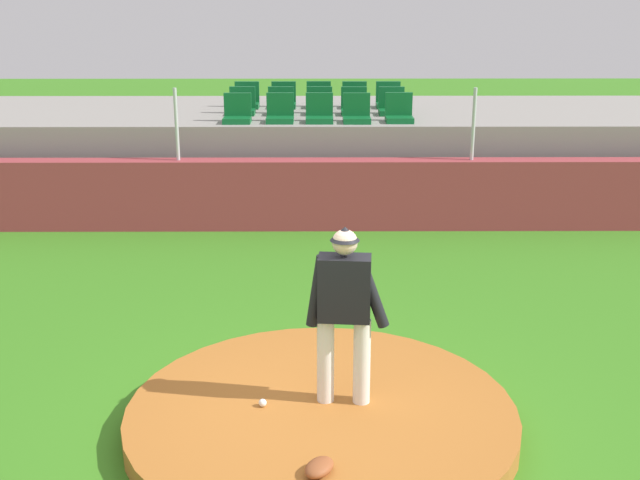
{
  "coord_description": "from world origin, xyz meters",
  "views": [
    {
      "loc": [
        -0.05,
        -6.45,
        3.87
      ],
      "look_at": [
        0.0,
        2.24,
        1.11
      ],
      "focal_mm": 44.41,
      "sensor_mm": 36.0,
      "label": 1
    }
  ],
  "objects_px": {
    "stadium_chair_2": "(319,113)",
    "stadium_chair_9": "(392,106)",
    "stadium_chair_4": "(399,113)",
    "stadium_chair_12": "(319,99)",
    "baseball": "(263,403)",
    "stadium_chair_3": "(357,113)",
    "stadium_chair_13": "(355,100)",
    "stadium_chair_14": "(388,100)",
    "stadium_chair_8": "(354,106)",
    "stadium_chair_10": "(247,100)",
    "stadium_chair_0": "(237,113)",
    "pitcher": "(344,303)",
    "fielding_glove": "(319,467)",
    "stadium_chair_5": "(242,106)",
    "stadium_chair_6": "(281,106)",
    "stadium_chair_1": "(280,113)",
    "stadium_chair_7": "(319,106)",
    "stadium_chair_11": "(284,100)"
  },
  "relations": [
    {
      "from": "stadium_chair_2",
      "to": "stadium_chair_9",
      "type": "height_order",
      "value": "same"
    },
    {
      "from": "stadium_chair_4",
      "to": "stadium_chair_12",
      "type": "relative_size",
      "value": 1.0
    },
    {
      "from": "baseball",
      "to": "stadium_chair_3",
      "type": "distance_m",
      "value": 7.71
    },
    {
      "from": "stadium_chair_13",
      "to": "stadium_chair_14",
      "type": "relative_size",
      "value": 1.0
    },
    {
      "from": "stadium_chair_14",
      "to": "stadium_chair_8",
      "type": "bearing_deg",
      "value": 51.46
    },
    {
      "from": "stadium_chair_10",
      "to": "stadium_chair_13",
      "type": "relative_size",
      "value": 1.0
    },
    {
      "from": "stadium_chair_0",
      "to": "stadium_chair_14",
      "type": "bearing_deg",
      "value": -147.28
    },
    {
      "from": "pitcher",
      "to": "baseball",
      "type": "relative_size",
      "value": 22.91
    },
    {
      "from": "fielding_glove",
      "to": "stadium_chair_5",
      "type": "height_order",
      "value": "stadium_chair_5"
    },
    {
      "from": "stadium_chair_6",
      "to": "stadium_chair_13",
      "type": "xyz_separation_m",
      "value": [
        1.42,
        0.88,
        0.0
      ]
    },
    {
      "from": "stadium_chair_2",
      "to": "stadium_chair_6",
      "type": "xyz_separation_m",
      "value": [
        -0.72,
        0.91,
        0.0
      ]
    },
    {
      "from": "pitcher",
      "to": "stadium_chair_10",
      "type": "relative_size",
      "value": 3.39
    },
    {
      "from": "stadium_chair_1",
      "to": "stadium_chair_3",
      "type": "bearing_deg",
      "value": 178.88
    },
    {
      "from": "stadium_chair_12",
      "to": "stadium_chair_14",
      "type": "bearing_deg",
      "value": 179.04
    },
    {
      "from": "stadium_chair_6",
      "to": "stadium_chair_9",
      "type": "height_order",
      "value": "same"
    },
    {
      "from": "stadium_chair_2",
      "to": "stadium_chair_10",
      "type": "relative_size",
      "value": 1.0
    },
    {
      "from": "stadium_chair_1",
      "to": "stadium_chair_9",
      "type": "relative_size",
      "value": 1.0
    },
    {
      "from": "baseball",
      "to": "stadium_chair_4",
      "type": "xyz_separation_m",
      "value": [
        1.97,
        7.51,
        1.54
      ]
    },
    {
      "from": "stadium_chair_7",
      "to": "stadium_chair_10",
      "type": "distance_m",
      "value": 1.67
    },
    {
      "from": "baseball",
      "to": "stadium_chair_12",
      "type": "distance_m",
      "value": 9.44
    },
    {
      "from": "fielding_glove",
      "to": "stadium_chair_9",
      "type": "distance_m",
      "value": 9.65
    },
    {
      "from": "stadium_chair_2",
      "to": "stadium_chair_11",
      "type": "distance_m",
      "value": 1.92
    },
    {
      "from": "stadium_chair_1",
      "to": "stadium_chair_14",
      "type": "height_order",
      "value": "same"
    },
    {
      "from": "stadium_chair_13",
      "to": "stadium_chair_2",
      "type": "bearing_deg",
      "value": 68.53
    },
    {
      "from": "stadium_chair_1",
      "to": "stadium_chair_11",
      "type": "height_order",
      "value": "same"
    },
    {
      "from": "stadium_chair_11",
      "to": "stadium_chair_14",
      "type": "distance_m",
      "value": 2.07
    },
    {
      "from": "stadium_chair_0",
      "to": "stadium_chair_7",
      "type": "distance_m",
      "value": 1.73
    },
    {
      "from": "stadium_chair_1",
      "to": "stadium_chair_11",
      "type": "bearing_deg",
      "value": -89.82
    },
    {
      "from": "stadium_chair_3",
      "to": "stadium_chair_12",
      "type": "bearing_deg",
      "value": -70.22
    },
    {
      "from": "stadium_chair_13",
      "to": "pitcher",
      "type": "bearing_deg",
      "value": 86.77
    },
    {
      "from": "stadium_chair_6",
      "to": "stadium_chair_12",
      "type": "bearing_deg",
      "value": -128.15
    },
    {
      "from": "baseball",
      "to": "stadium_chair_0",
      "type": "relative_size",
      "value": 0.15
    },
    {
      "from": "fielding_glove",
      "to": "stadium_chair_10",
      "type": "xyz_separation_m",
      "value": [
        -1.38,
        10.33,
        1.52
      ]
    },
    {
      "from": "stadium_chair_1",
      "to": "stadium_chair_7",
      "type": "height_order",
      "value": "same"
    },
    {
      "from": "stadium_chair_6",
      "to": "stadium_chair_10",
      "type": "bearing_deg",
      "value": -51.02
    },
    {
      "from": "stadium_chair_3",
      "to": "stadium_chair_14",
      "type": "relative_size",
      "value": 1.0
    },
    {
      "from": "fielding_glove",
      "to": "stadium_chair_9",
      "type": "relative_size",
      "value": 0.6
    },
    {
      "from": "stadium_chair_3",
      "to": "stadium_chair_0",
      "type": "bearing_deg",
      "value": -0.12
    },
    {
      "from": "stadium_chair_9",
      "to": "stadium_chair_8",
      "type": "bearing_deg",
      "value": 0.13
    },
    {
      "from": "stadium_chair_13",
      "to": "stadium_chair_14",
      "type": "height_order",
      "value": "same"
    },
    {
      "from": "stadium_chair_12",
      "to": "stadium_chair_4",
      "type": "bearing_deg",
      "value": 128.32
    },
    {
      "from": "stadium_chair_4",
      "to": "stadium_chair_13",
      "type": "bearing_deg",
      "value": -68.25
    },
    {
      "from": "stadium_chair_7",
      "to": "stadium_chair_13",
      "type": "distance_m",
      "value": 1.12
    },
    {
      "from": "pitcher",
      "to": "stadium_chair_0",
      "type": "height_order",
      "value": "stadium_chair_0"
    },
    {
      "from": "fielding_glove",
      "to": "stadium_chair_3",
      "type": "distance_m",
      "value": 8.68
    },
    {
      "from": "stadium_chair_3",
      "to": "stadium_chair_7",
      "type": "bearing_deg",
      "value": -55.33
    },
    {
      "from": "fielding_glove",
      "to": "stadium_chair_8",
      "type": "distance_m",
      "value": 9.57
    },
    {
      "from": "stadium_chair_2",
      "to": "stadium_chair_12",
      "type": "relative_size",
      "value": 1.0
    },
    {
      "from": "stadium_chair_5",
      "to": "stadium_chair_3",
      "type": "bearing_deg",
      "value": 155.61
    },
    {
      "from": "pitcher",
      "to": "stadium_chair_10",
      "type": "height_order",
      "value": "stadium_chair_10"
    }
  ]
}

